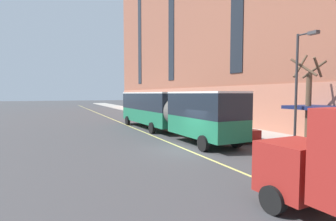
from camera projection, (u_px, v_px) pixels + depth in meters
name	position (u px, v px, depth m)	size (l,w,h in m)	color
ground_plane	(184.00, 150.00, 16.49)	(260.00, 260.00, 0.00)	#424244
sidewalk	(255.00, 134.00, 22.69)	(4.27, 160.00, 0.15)	#ADA89E
city_bus	(167.00, 109.00, 23.44)	(3.50, 18.48, 3.69)	#1E704C
parked_car_white_0	(132.00, 110.00, 45.02)	(2.14, 4.31, 1.56)	silver
parked_car_red_1	(333.00, 149.00, 13.01)	(2.06, 4.42, 1.56)	#B21E19
parked_car_black_2	(163.00, 116.00, 32.33)	(2.08, 4.23, 1.56)	black
parked_car_red_4	(232.00, 130.00, 20.14)	(2.09, 4.65, 1.56)	#B21E19
street_tree_mid_block	(308.00, 99.00, 17.45)	(2.08, 2.03, 6.08)	brown
street_lamp	(300.00, 78.00, 16.70)	(0.36, 1.48, 7.21)	#2D2D30
lane_centerline	(167.00, 142.00, 19.29)	(0.16, 140.00, 0.01)	#E0D66B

